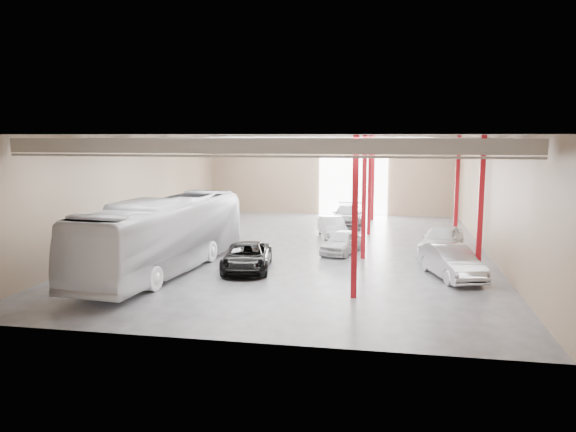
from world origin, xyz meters
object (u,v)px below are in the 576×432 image
(car_right_near, at_px, (451,262))
(car_right_far, at_px, (441,240))
(black_sedan, at_px, (247,257))
(car_row_b, at_px, (332,227))
(car_row_a, at_px, (342,242))
(car_row_c, at_px, (348,215))
(coach_bus, at_px, (164,235))

(car_right_near, relative_size, car_right_far, 0.97)
(black_sedan, xyz_separation_m, car_row_b, (3.36, 10.40, -0.01))
(car_row_a, relative_size, car_row_b, 0.95)
(car_row_a, height_order, car_right_near, car_right_near)
(car_row_c, relative_size, car_right_far, 1.11)
(coach_bus, xyz_separation_m, car_row_c, (8.20, 16.50, -1.09))
(coach_bus, bearing_deg, car_row_b, 62.01)
(black_sedan, bearing_deg, car_row_c, 67.05)
(coach_bus, xyz_separation_m, car_row_b, (7.52, 11.30, -1.20))
(car_row_c, height_order, car_right_near, car_row_c)
(black_sedan, xyz_separation_m, car_right_far, (10.30, 6.09, 0.15))
(coach_bus, relative_size, car_row_b, 3.22)
(car_right_far, bearing_deg, car_row_b, 164.82)
(coach_bus, distance_m, car_right_near, 14.55)
(coach_bus, distance_m, car_right_far, 16.10)
(car_row_b, distance_m, car_row_c, 5.24)
(car_right_near, bearing_deg, car_right_far, 71.84)
(car_row_a, distance_m, car_right_far, 5.87)
(coach_bus, relative_size, car_right_far, 2.72)
(coach_bus, height_order, car_row_b, coach_bus)
(car_row_a, bearing_deg, black_sedan, -115.05)
(car_row_c, distance_m, car_right_far, 11.39)
(black_sedan, xyz_separation_m, car_row_c, (4.04, 15.60, 0.10))
(black_sedan, height_order, car_right_far, car_right_far)
(car_right_near, distance_m, car_right_far, 5.80)
(car_row_c, xyz_separation_m, car_right_near, (6.26, -15.31, -0.00))
(car_row_b, relative_size, car_right_far, 0.84)
(car_right_near, height_order, car_right_far, car_right_far)
(black_sedan, distance_m, car_row_b, 10.93)
(car_row_c, bearing_deg, car_row_a, -88.11)
(car_row_c, relative_size, car_right_near, 1.14)
(car_row_a, distance_m, car_right_near, 7.60)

